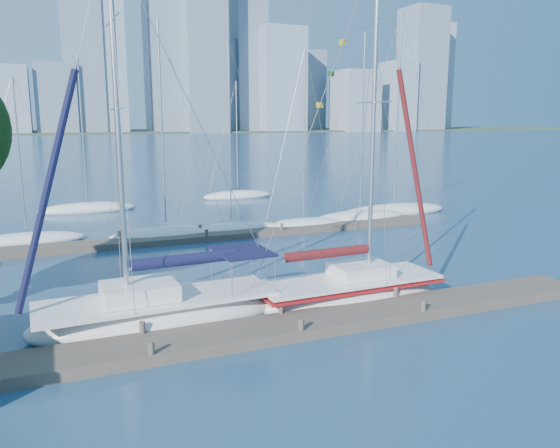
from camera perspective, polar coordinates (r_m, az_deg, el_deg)
name	(u,v)px	position (r m, az deg, el deg)	size (l,w,h in m)	color
ground	(291,332)	(19.71, 1.11, -11.22)	(700.00, 700.00, 0.00)	navy
near_dock	(291,327)	(19.63, 1.11, -10.68)	(26.00, 2.00, 0.40)	#4E4339
far_dock	(219,235)	(34.79, -6.41, -1.17)	(30.00, 1.80, 0.36)	#4E4339
far_shore	(66,132)	(336.89, -21.47, 8.91)	(800.00, 100.00, 1.50)	#38472D
sailboat_navy	(158,298)	(20.45, -12.66, -7.60)	(9.28, 3.42, 13.88)	white
sailboat_maroon	(349,274)	(22.66, 7.19, -5.24)	(8.43, 2.95, 14.46)	white
bg_boat_0	(27,240)	(36.54, -24.93, -1.50)	(7.01, 4.10, 10.17)	white
bg_boat_1	(166,234)	(35.21, -11.80, -1.04)	(7.53, 4.10, 13.53)	white
bg_boat_2	(231,229)	(36.29, -5.12, -0.55)	(7.51, 3.77, 12.54)	white
bg_boat_3	(304,224)	(37.75, 2.48, -0.05)	(6.61, 3.49, 12.37)	white
bg_boat_4	(360,218)	(40.56, 8.35, 0.67)	(7.95, 4.69, 13.72)	white
bg_boat_5	(394,210)	(44.23, 11.83, 1.41)	(9.55, 2.97, 15.71)	white
bg_boat_6	(88,208)	(47.10, -19.46, 1.54)	(7.92, 4.35, 12.92)	white
bg_boat_7	(238,195)	(52.39, -4.44, 3.00)	(7.07, 4.36, 11.21)	white
skyline	(101,65)	(309.65, -18.16, 15.54)	(501.79, 51.31, 108.07)	gray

